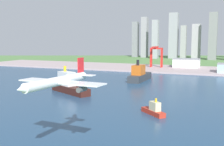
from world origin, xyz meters
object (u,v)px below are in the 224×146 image
object	(u,v)px
cargo_ship	(69,85)
warehouse_main	(187,63)
container_barge	(140,75)
airplane_landing	(58,82)
port_crane_red	(156,52)
tugboat_small	(154,110)

from	to	relation	value
cargo_ship	warehouse_main	size ratio (longest dim) A/B	1.14
container_barge	warehouse_main	bearing A→B (deg)	80.15
airplane_landing	cargo_ship	distance (m)	173.26
airplane_landing	port_crane_red	size ratio (longest dim) A/B	0.98
airplane_landing	cargo_ship	bearing A→B (deg)	120.86
tugboat_small	port_crane_red	distance (m)	340.00
airplane_landing	container_barge	world-z (taller)	airplane_landing
tugboat_small	container_barge	distance (m)	170.67
container_barge	warehouse_main	xyz separation A→B (m)	(34.20, 196.93, 2.84)
airplane_landing	warehouse_main	xyz separation A→B (m)	(-11.25, 454.21, -26.50)
warehouse_main	port_crane_red	bearing A→B (deg)	-153.29
tugboat_small	warehouse_main	distance (m)	357.37
airplane_landing	port_crane_red	xyz separation A→B (m)	(-65.38, 426.97, -5.71)
cargo_ship	port_crane_red	xyz separation A→B (m)	(22.19, 280.39, 23.69)
warehouse_main	airplane_landing	bearing A→B (deg)	-88.58
port_crane_red	cargo_ship	bearing A→B (deg)	-94.52
airplane_landing	tugboat_small	distance (m)	104.68
airplane_landing	container_barge	xyz separation A→B (m)	(-45.45, 257.28, -29.34)
cargo_ship	container_barge	xyz separation A→B (m)	(42.12, 110.70, 0.07)
airplane_landing	container_barge	size ratio (longest dim) A/B	0.72
tugboat_small	warehouse_main	world-z (taller)	warehouse_main
cargo_ship	tugboat_small	bearing A→B (deg)	-25.28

